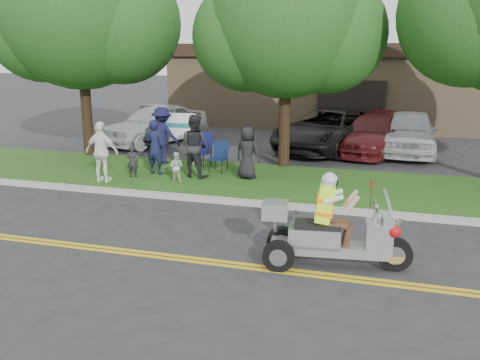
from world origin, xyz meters
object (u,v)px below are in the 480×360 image
(parked_car_left, at_px, (159,124))
(parked_car_right, at_px, (373,134))
(spectator_adult_left, at_px, (155,147))
(spectator_adult_right, at_px, (102,152))
(parked_car_mid, at_px, (328,130))
(lawn_chair_a, at_px, (202,148))
(lawn_chair_b, at_px, (220,155))
(trike_scooter, at_px, (329,234))
(parked_car_far_right, at_px, (409,132))
(parked_car_far_left, at_px, (156,124))
(spectator_adult_mid, at_px, (194,146))

(parked_car_left, relative_size, parked_car_right, 0.93)
(spectator_adult_left, bearing_deg, spectator_adult_right, 57.21)
(parked_car_left, height_order, parked_car_mid, parked_car_mid)
(spectator_adult_left, bearing_deg, parked_car_mid, -121.68)
(lawn_chair_a, bearing_deg, lawn_chair_b, -20.37)
(trike_scooter, height_order, parked_car_right, trike_scooter)
(parked_car_far_right, bearing_deg, spectator_adult_right, -137.08)
(lawn_chair_a, distance_m, parked_car_mid, 5.60)
(parked_car_mid, height_order, parked_car_right, parked_car_mid)
(lawn_chair_a, bearing_deg, spectator_adult_left, -114.83)
(parked_car_far_left, height_order, parked_car_far_right, parked_car_far_left)
(spectator_adult_left, height_order, spectator_adult_mid, spectator_adult_mid)
(parked_car_far_right, bearing_deg, parked_car_left, -176.02)
(trike_scooter, bearing_deg, lawn_chair_a, 119.52)
(spectator_adult_mid, relative_size, spectator_adult_right, 1.07)
(trike_scooter, xyz_separation_m, spectator_adult_right, (-6.77, 3.81, 0.36))
(trike_scooter, distance_m, spectator_adult_right, 7.77)
(trike_scooter, bearing_deg, parked_car_left, 120.68)
(parked_car_far_right, bearing_deg, trike_scooter, -96.12)
(trike_scooter, distance_m, spectator_adult_mid, 6.80)
(trike_scooter, height_order, lawn_chair_a, trike_scooter)
(parked_car_right, relative_size, parked_car_far_right, 1.03)
(spectator_adult_left, height_order, parked_car_left, spectator_adult_left)
(lawn_chair_b, bearing_deg, parked_car_far_right, 49.13)
(lawn_chair_a, relative_size, spectator_adult_mid, 0.59)
(parked_car_left, bearing_deg, spectator_adult_left, -71.59)
(trike_scooter, xyz_separation_m, spectator_adult_mid, (-4.49, 5.09, 0.42))
(parked_car_right, bearing_deg, parked_car_left, -164.47)
(lawn_chair_b, distance_m, parked_car_right, 6.51)
(trike_scooter, xyz_separation_m, parked_car_far_right, (1.66, 10.99, 0.18))
(trike_scooter, relative_size, parked_car_left, 0.60)
(parked_car_right, bearing_deg, parked_car_far_left, -161.14)
(spectator_adult_left, distance_m, parked_car_far_right, 9.48)
(lawn_chair_a, relative_size, lawn_chair_b, 1.18)
(lawn_chair_b, height_order, spectator_adult_right, spectator_adult_right)
(spectator_adult_left, xyz_separation_m, parked_car_far_left, (-2.44, 5.16, -0.12))
(spectator_adult_right, distance_m, parked_car_far_left, 6.58)
(parked_car_far_left, bearing_deg, lawn_chair_a, -25.76)
(parked_car_mid, distance_m, parked_car_far_right, 2.94)
(parked_car_right, bearing_deg, spectator_adult_mid, -115.34)
(lawn_chair_b, height_order, parked_car_left, parked_car_left)
(parked_car_right, bearing_deg, trike_scooter, -76.69)
(trike_scooter, bearing_deg, parked_car_far_right, 74.43)
(lawn_chair_b, xyz_separation_m, spectator_adult_right, (-2.76, -2.14, 0.34))
(lawn_chair_a, bearing_deg, parked_car_mid, 63.76)
(spectator_adult_left, bearing_deg, parked_car_far_right, -135.14)
(lawn_chair_a, relative_size, spectator_adult_left, 0.66)
(trike_scooter, xyz_separation_m, parked_car_mid, (-1.28, 10.81, 0.18))
(parked_car_far_left, xyz_separation_m, parked_car_far_right, (9.84, 0.76, -0.02))
(lawn_chair_b, height_order, parked_car_far_right, parked_car_far_right)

